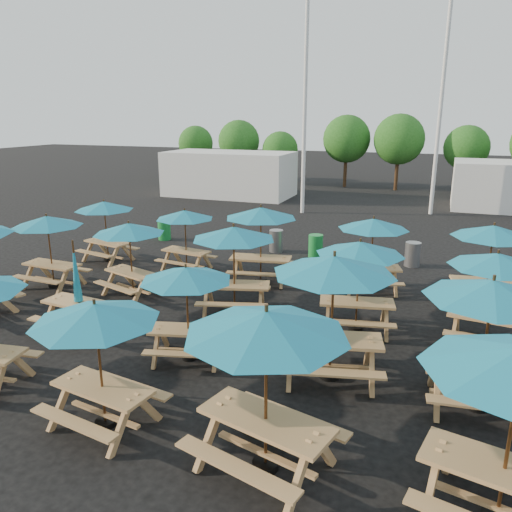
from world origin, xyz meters
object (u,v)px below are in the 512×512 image
at_px(picnic_unit_14, 360,253).
at_px(waste_bin_3, 413,254).
at_px(picnic_unit_11, 261,217).
at_px(waste_bin_2, 316,246).
at_px(picnic_unit_2, 47,225).
at_px(picnic_unit_10, 234,238).
at_px(waste_bin_0, 164,230).
at_px(picnic_unit_9, 186,279).
at_px(picnic_unit_13, 334,272).
at_px(picnic_unit_7, 185,218).
at_px(waste_bin_1, 276,241).
at_px(picnic_unit_15, 373,228).
at_px(picnic_unit_6, 129,232).
at_px(picnic_unit_18, 497,265).
at_px(picnic_unit_19, 493,236).
at_px(picnic_unit_12, 266,332).
at_px(picnic_unit_8, 96,320).
at_px(picnic_unit_5, 78,295).
at_px(picnic_unit_17, 492,297).
at_px(picnic_unit_3, 104,209).

xyz_separation_m(picnic_unit_14, waste_bin_3, (0.93, 6.09, -1.54)).
distance_m(picnic_unit_11, waste_bin_2, 3.85).
bearing_deg(picnic_unit_2, picnic_unit_11, 27.40).
bearing_deg(picnic_unit_10, waste_bin_0, 116.94).
height_order(picnic_unit_9, picnic_unit_13, picnic_unit_13).
height_order(picnic_unit_7, waste_bin_3, picnic_unit_7).
bearing_deg(picnic_unit_14, picnic_unit_9, -150.20).
bearing_deg(waste_bin_1, picnic_unit_14, -56.58).
bearing_deg(picnic_unit_15, picnic_unit_6, -173.47).
distance_m(picnic_unit_10, picnic_unit_11, 2.62).
xyz_separation_m(picnic_unit_13, picnic_unit_14, (0.11, 2.48, -0.27)).
bearing_deg(picnic_unit_6, picnic_unit_18, 16.84).
bearing_deg(picnic_unit_2, picnic_unit_19, 15.02).
relative_size(picnic_unit_12, waste_bin_3, 3.41).
bearing_deg(waste_bin_2, picnic_unit_19, -30.56).
distance_m(picnic_unit_7, picnic_unit_15, 6.14).
distance_m(picnic_unit_18, waste_bin_1, 9.47).
xyz_separation_m(picnic_unit_9, picnic_unit_10, (-0.12, 2.82, 0.23)).
distance_m(picnic_unit_15, waste_bin_2, 4.12).
bearing_deg(waste_bin_3, picnic_unit_11, -142.01).
xyz_separation_m(picnic_unit_8, waste_bin_0, (-5.80, 11.84, -1.52)).
relative_size(picnic_unit_14, waste_bin_1, 2.92).
relative_size(picnic_unit_5, picnic_unit_19, 0.93).
relative_size(picnic_unit_14, picnic_unit_17, 0.98).
xyz_separation_m(picnic_unit_3, waste_bin_1, (5.28, 3.35, -1.48)).
distance_m(picnic_unit_18, picnic_unit_19, 2.59).
height_order(picnic_unit_6, picnic_unit_11, picnic_unit_11).
relative_size(picnic_unit_10, waste_bin_3, 3.18).
bearing_deg(waste_bin_0, picnic_unit_3, -94.07).
relative_size(picnic_unit_11, picnic_unit_18, 1.11).
bearing_deg(waste_bin_2, waste_bin_3, 1.47).
distance_m(picnic_unit_8, waste_bin_1, 11.79).
bearing_deg(picnic_unit_13, waste_bin_0, 122.03).
height_order(picnic_unit_5, picnic_unit_18, picnic_unit_5).
relative_size(picnic_unit_19, waste_bin_1, 2.92).
height_order(picnic_unit_3, picnic_unit_19, picnic_unit_19).
bearing_deg(waste_bin_3, picnic_unit_10, -124.74).
xyz_separation_m(picnic_unit_9, picnic_unit_13, (3.03, 0.28, 0.41)).
height_order(picnic_unit_12, waste_bin_0, picnic_unit_12).
bearing_deg(picnic_unit_17, picnic_unit_13, 170.10).
distance_m(picnic_unit_11, picnic_unit_15, 3.38).
bearing_deg(picnic_unit_6, picnic_unit_17, 0.06).
xyz_separation_m(picnic_unit_18, waste_bin_0, (-12.10, 6.28, -1.52)).
xyz_separation_m(picnic_unit_3, picnic_unit_19, (12.45, -0.17, 0.12)).
relative_size(waste_bin_1, waste_bin_3, 1.00).
distance_m(waste_bin_0, waste_bin_1, 5.03).
distance_m(picnic_unit_6, picnic_unit_10, 3.28).
relative_size(picnic_unit_2, picnic_unit_3, 0.92).
distance_m(picnic_unit_6, picnic_unit_12, 8.33).
relative_size(picnic_unit_2, waste_bin_3, 2.63).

